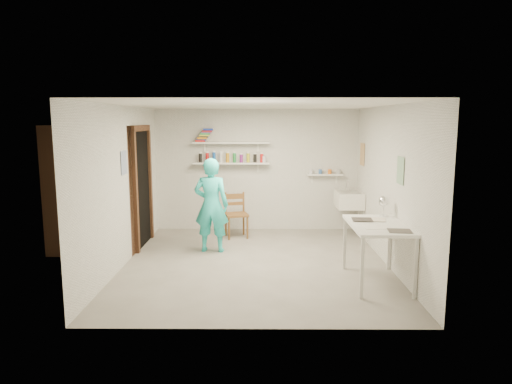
{
  "coord_description": "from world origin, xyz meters",
  "views": [
    {
      "loc": [
        0.05,
        -6.78,
        2.18
      ],
      "look_at": [
        0.0,
        0.4,
        1.05
      ],
      "focal_mm": 32.0,
      "sensor_mm": 36.0,
      "label": 1
    }
  ],
  "objects_px": {
    "wall_clock": "(211,188)",
    "desk_lamp": "(384,201)",
    "work_table": "(377,253)",
    "belfast_sink": "(349,200)",
    "wooden_chair": "(236,215)",
    "man": "(211,205)"
  },
  "relations": [
    {
      "from": "belfast_sink",
      "to": "wooden_chair",
      "type": "height_order",
      "value": "wooden_chair"
    },
    {
      "from": "man",
      "to": "wooden_chair",
      "type": "xyz_separation_m",
      "value": [
        0.37,
        0.92,
        -0.35
      ]
    },
    {
      "from": "man",
      "to": "wall_clock",
      "type": "xyz_separation_m",
      "value": [
        -0.02,
        0.22,
        0.26
      ]
    },
    {
      "from": "man",
      "to": "belfast_sink",
      "type": "bearing_deg",
      "value": -152.18
    },
    {
      "from": "belfast_sink",
      "to": "wooden_chair",
      "type": "bearing_deg",
      "value": -176.73
    },
    {
      "from": "wall_clock",
      "to": "desk_lamp",
      "type": "relative_size",
      "value": 1.85
    },
    {
      "from": "work_table",
      "to": "desk_lamp",
      "type": "xyz_separation_m",
      "value": [
        0.2,
        0.49,
        0.63
      ]
    },
    {
      "from": "work_table",
      "to": "wall_clock",
      "type": "bearing_deg",
      "value": 144.59
    },
    {
      "from": "belfast_sink",
      "to": "wooden_chair",
      "type": "xyz_separation_m",
      "value": [
        -2.13,
        -0.12,
        -0.26
      ]
    },
    {
      "from": "desk_lamp",
      "to": "belfast_sink",
      "type": "bearing_deg",
      "value": 92.58
    },
    {
      "from": "belfast_sink",
      "to": "desk_lamp",
      "type": "relative_size",
      "value": 3.92
    },
    {
      "from": "belfast_sink",
      "to": "man",
      "type": "relative_size",
      "value": 0.38
    },
    {
      "from": "wooden_chair",
      "to": "desk_lamp",
      "type": "distance_m",
      "value": 3.0
    },
    {
      "from": "wooden_chair",
      "to": "desk_lamp",
      "type": "height_order",
      "value": "desk_lamp"
    },
    {
      "from": "wall_clock",
      "to": "wooden_chair",
      "type": "bearing_deg",
      "value": 66.16
    },
    {
      "from": "belfast_sink",
      "to": "desk_lamp",
      "type": "distance_m",
      "value": 2.07
    },
    {
      "from": "wall_clock",
      "to": "work_table",
      "type": "height_order",
      "value": "wall_clock"
    },
    {
      "from": "wall_clock",
      "to": "man",
      "type": "bearing_deg",
      "value": -79.74
    },
    {
      "from": "belfast_sink",
      "to": "man",
      "type": "distance_m",
      "value": 2.71
    },
    {
      "from": "belfast_sink",
      "to": "work_table",
      "type": "relative_size",
      "value": 0.49
    },
    {
      "from": "wall_clock",
      "to": "work_table",
      "type": "relative_size",
      "value": 0.23
    },
    {
      "from": "man",
      "to": "wall_clock",
      "type": "relative_size",
      "value": 5.56
    }
  ]
}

